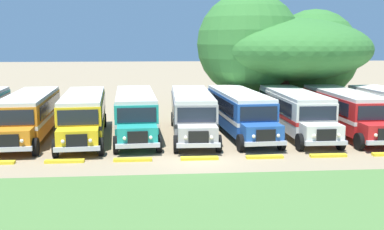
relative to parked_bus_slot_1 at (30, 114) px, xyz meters
The scene contains 15 objects.
ground_plane 12.10m from the parked_bus_slot_1, 30.37° to the right, with size 220.00×220.00×0.00m, color #937F60.
foreground_grass_strip 17.77m from the parked_bus_slot_1, 54.23° to the right, with size 80.00×10.99×0.01m, color #4C7538.
parked_bus_slot_1 is the anchor object (origin of this frame).
parked_bus_slot_2 3.46m from the parked_bus_slot_1, ahead, with size 3.46×10.96×2.82m.
parked_bus_slot_3 6.75m from the parked_bus_slot_1, ahead, with size 3.22×10.92×2.82m.
parked_bus_slot_4 10.49m from the parked_bus_slot_1, ahead, with size 2.88×10.86×2.82m.
parked_bus_slot_5 13.70m from the parked_bus_slot_1, ahead, with size 3.31×10.93×2.82m.
parked_bus_slot_6 17.41m from the parked_bus_slot_1, ahead, with size 2.74×10.85×2.82m.
parked_bus_slot_7 20.85m from the parked_bus_slot_1, ahead, with size 2.75×10.85×2.82m.
curb_wheelstop_2 7.33m from the parked_bus_slot_1, 62.23° to the right, with size 2.00×0.36×0.15m, color yellow.
curb_wheelstop_3 9.46m from the parked_bus_slot_1, 42.84° to the right, with size 2.00×0.36×0.15m, color yellow.
curb_wheelstop_4 12.23m from the parked_bus_slot_1, 31.52° to the right, with size 2.00×0.36×0.15m, color yellow.
curb_wheelstop_5 15.31m from the parked_bus_slot_1, 24.62° to the right, with size 2.00×0.36×0.15m, color yellow.
curb_wheelstop_6 18.54m from the parked_bus_slot_1, 20.09° to the right, with size 2.00×0.36×0.15m, color yellow.
broad_shade_tree 21.64m from the parked_bus_slot_1, 26.92° to the left, with size 14.69×15.93×10.16m.
Camera 1 is at (-2.33, -23.42, 6.27)m, focal length 42.42 mm.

